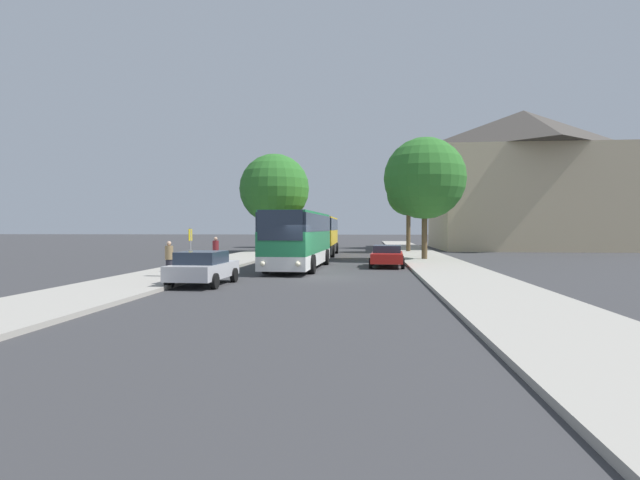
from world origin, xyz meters
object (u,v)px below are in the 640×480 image
object	(u,v)px
parked_car_left_curb	(203,267)
tree_right_near	(425,178)
pedestrian_waiting_far	(169,259)
parked_car_right_near	(387,255)
bus_middle	(320,235)
tree_left_far	(283,208)
tree_right_mid	(409,194)
tree_left_near	(274,189)
bus_front	(299,239)
pedestrian_waiting_near	(216,251)
bus_stop_sign	(190,244)

from	to	relation	value
parked_car_left_curb	tree_right_near	xyz separation A→B (m)	(10.77, 16.17, 5.14)
pedestrian_waiting_far	parked_car_right_near	bearing A→B (deg)	113.25
bus_middle	tree_right_near	bearing A→B (deg)	-39.58
tree_right_near	pedestrian_waiting_far	bearing A→B (deg)	-132.84
parked_car_right_near	tree_left_far	bearing A→B (deg)	-65.63
bus_middle	tree_right_mid	bearing A→B (deg)	33.09
parked_car_right_near	tree_right_mid	xyz separation A→B (m)	(2.69, 17.65, 4.84)
bus_middle	tree_left_near	xyz separation A→B (m)	(-4.87, 4.74, 4.37)
bus_front	parked_car_right_near	world-z (taller)	bus_front
pedestrian_waiting_near	tree_right_near	xyz separation A→B (m)	(12.99, 7.34, 4.88)
tree_right_near	tree_right_mid	size ratio (longest dim) A/B	1.16
parked_car_left_curb	tree_right_near	distance (m)	20.10
bus_stop_sign	pedestrian_waiting_far	world-z (taller)	bus_stop_sign
tree_right_near	tree_right_mid	world-z (taller)	tree_right_near
tree_left_near	tree_left_far	world-z (taller)	tree_left_near
pedestrian_waiting_far	tree_left_far	distance (m)	37.31
bus_stop_sign	tree_left_near	distance (m)	23.46
pedestrian_waiting_far	pedestrian_waiting_near	bearing A→B (deg)	163.56
tree_left_far	pedestrian_waiting_near	bearing A→B (deg)	-87.82
tree_left_far	parked_car_right_near	bearing A→B (deg)	-68.64
tree_left_near	parked_car_left_curb	bearing A→B (deg)	-85.45
parked_car_right_near	bus_front	bearing A→B (deg)	21.66
tree_right_mid	bus_stop_sign	bearing A→B (deg)	-118.43
bus_stop_sign	tree_left_near	world-z (taller)	tree_left_near
tree_left_near	tree_left_far	bearing A→B (deg)	95.77
parked_car_right_near	pedestrian_waiting_far	xyz separation A→B (m)	(-10.20, -8.26, 0.25)
parked_car_left_curb	pedestrian_waiting_far	world-z (taller)	pedestrian_waiting_far
bus_front	tree_right_mid	world-z (taller)	tree_right_mid
pedestrian_waiting_far	tree_right_near	world-z (taller)	tree_right_near
bus_stop_sign	parked_car_left_curb	bearing A→B (deg)	-64.18
tree_right_near	bus_middle	bearing A→B (deg)	141.08
parked_car_left_curb	bus_front	bearing A→B (deg)	74.09
bus_stop_sign	pedestrian_waiting_near	xyz separation A→B (m)	(-0.06, 4.38, -0.54)
pedestrian_waiting_near	tree_left_near	distance (m)	19.31
bus_middle	tree_right_near	xyz separation A→B (m)	(8.10, -6.54, 4.14)
tree_right_near	bus_front	bearing A→B (deg)	-136.58
pedestrian_waiting_near	tree_left_far	distance (m)	30.60
parked_car_left_curb	parked_car_right_near	distance (m)	13.02
bus_front	tree_right_near	xyz separation A→B (m)	(7.98, 7.56, 4.15)
pedestrian_waiting_far	tree_right_near	size ratio (longest dim) A/B	0.19
parked_car_right_near	tree_left_near	bearing A→B (deg)	-56.45
parked_car_right_near	tree_right_near	world-z (taller)	tree_right_near
pedestrian_waiting_near	parked_car_left_curb	bearing A→B (deg)	92.88
parked_car_right_near	tree_left_far	size ratio (longest dim) A/B	0.64
parked_car_right_near	tree_right_near	size ratio (longest dim) A/B	0.50
tree_right_mid	bus_front	bearing A→B (deg)	-111.93
parked_car_right_near	bus_stop_sign	world-z (taller)	bus_stop_sign
parked_car_right_near	pedestrian_waiting_near	size ratio (longest dim) A/B	2.57
bus_front	bus_stop_sign	xyz separation A→B (m)	(-4.94, -4.17, -0.20)
bus_stop_sign	tree_right_mid	distance (m)	27.07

